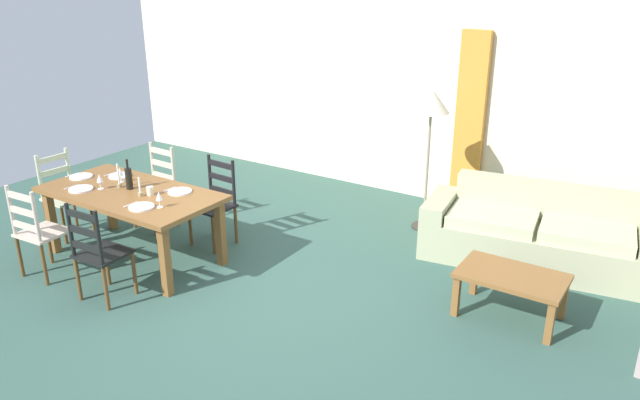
{
  "coord_description": "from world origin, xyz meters",
  "views": [
    {
      "loc": [
        3.33,
        -3.93,
        2.91
      ],
      "look_at": [
        0.27,
        0.77,
        0.75
      ],
      "focal_mm": 34.55,
      "sensor_mm": 36.0,
      "label": 1
    }
  ],
  "objects_px": {
    "dining_table": "(131,199)",
    "dining_chair_near_left": "(38,232)",
    "couch": "(538,236)",
    "dining_chair_far_left": "(157,187)",
    "wine_glass_far_left": "(120,172)",
    "coffee_cup_primary": "(150,191)",
    "standing_lamp": "(431,110)",
    "wine_glass_near_left": "(99,179)",
    "wine_bottle": "(129,178)",
    "coffee_table": "(512,281)",
    "dining_chair_head_west": "(63,195)",
    "dining_chair_near_right": "(98,253)",
    "wine_glass_near_right": "(159,197)",
    "dining_chair_far_right": "(215,202)"
  },
  "relations": [
    {
      "from": "wine_bottle",
      "to": "wine_glass_far_left",
      "type": "xyz_separation_m",
      "value": [
        -0.24,
        0.09,
        -0.01
      ]
    },
    {
      "from": "wine_glass_far_left",
      "to": "coffee_cup_primary",
      "type": "relative_size",
      "value": 1.79
    },
    {
      "from": "dining_table",
      "to": "dining_chair_near_left",
      "type": "xyz_separation_m",
      "value": [
        -0.46,
        -0.78,
        -0.19
      ]
    },
    {
      "from": "coffee_table",
      "to": "standing_lamp",
      "type": "height_order",
      "value": "standing_lamp"
    },
    {
      "from": "dining_chair_near_right",
      "to": "dining_chair_far_left",
      "type": "bearing_deg",
      "value": 119.98
    },
    {
      "from": "wine_bottle",
      "to": "coffee_table",
      "type": "xyz_separation_m",
      "value": [
        3.69,
        0.94,
        -0.51
      ]
    },
    {
      "from": "dining_chair_near_left",
      "to": "couch",
      "type": "bearing_deg",
      "value": 36.66
    },
    {
      "from": "coffee_cup_primary",
      "to": "standing_lamp",
      "type": "height_order",
      "value": "standing_lamp"
    },
    {
      "from": "wine_glass_near_left",
      "to": "coffee_cup_primary",
      "type": "bearing_deg",
      "value": 15.82
    },
    {
      "from": "couch",
      "to": "standing_lamp",
      "type": "bearing_deg",
      "value": 172.13
    },
    {
      "from": "wine_glass_near_left",
      "to": "standing_lamp",
      "type": "relative_size",
      "value": 0.1
    },
    {
      "from": "dining_chair_far_right",
      "to": "wine_glass_far_left",
      "type": "xyz_separation_m",
      "value": [
        -0.75,
        -0.62,
        0.38
      ]
    },
    {
      "from": "dining_chair_near_left",
      "to": "coffee_cup_primary",
      "type": "relative_size",
      "value": 10.67
    },
    {
      "from": "dining_table",
      "to": "dining_chair_near_left",
      "type": "relative_size",
      "value": 1.98
    },
    {
      "from": "dining_table",
      "to": "coffee_cup_primary",
      "type": "xyz_separation_m",
      "value": [
        0.26,
        0.04,
        0.13
      ]
    },
    {
      "from": "dining_chair_near_left",
      "to": "dining_chair_far_left",
      "type": "distance_m",
      "value": 1.52
    },
    {
      "from": "dining_table",
      "to": "coffee_table",
      "type": "relative_size",
      "value": 2.11
    },
    {
      "from": "wine_glass_near_right",
      "to": "coffee_table",
      "type": "bearing_deg",
      "value": 20.43
    },
    {
      "from": "dining_chair_far_right",
      "to": "wine_glass_near_left",
      "type": "height_order",
      "value": "dining_chair_far_right"
    },
    {
      "from": "couch",
      "to": "coffee_table",
      "type": "relative_size",
      "value": 2.63
    },
    {
      "from": "wine_glass_far_left",
      "to": "coffee_table",
      "type": "relative_size",
      "value": 0.18
    },
    {
      "from": "wine_bottle",
      "to": "wine_glass_far_left",
      "type": "bearing_deg",
      "value": 160.16
    },
    {
      "from": "wine_glass_near_left",
      "to": "coffee_cup_primary",
      "type": "height_order",
      "value": "wine_glass_near_left"
    },
    {
      "from": "dining_chair_head_west",
      "to": "wine_bottle",
      "type": "relative_size",
      "value": 3.04
    },
    {
      "from": "wine_glass_near_right",
      "to": "coffee_table",
      "type": "relative_size",
      "value": 0.18
    },
    {
      "from": "wine_glass_far_left",
      "to": "coffee_table",
      "type": "xyz_separation_m",
      "value": [
        3.93,
        0.85,
        -0.51
      ]
    },
    {
      "from": "dining_chair_near_left",
      "to": "wine_glass_far_left",
      "type": "height_order",
      "value": "dining_chair_near_left"
    },
    {
      "from": "wine_glass_near_left",
      "to": "standing_lamp",
      "type": "bearing_deg",
      "value": 45.03
    },
    {
      "from": "dining_table",
      "to": "dining_chair_head_west",
      "type": "bearing_deg",
      "value": -179.84
    },
    {
      "from": "wine_bottle",
      "to": "wine_glass_near_right",
      "type": "relative_size",
      "value": 1.96
    },
    {
      "from": "dining_chair_near_right",
      "to": "coffee_cup_primary",
      "type": "bearing_deg",
      "value": 101.11
    },
    {
      "from": "dining_chair_far_right",
      "to": "wine_bottle",
      "type": "distance_m",
      "value": 0.95
    },
    {
      "from": "dining_chair_head_west",
      "to": "wine_glass_near_left",
      "type": "relative_size",
      "value": 5.96
    },
    {
      "from": "wine_glass_far_left",
      "to": "coffee_cup_primary",
      "type": "xyz_separation_m",
      "value": [
        0.55,
        -0.1,
        -0.07
      ]
    },
    {
      "from": "dining_chair_near_left",
      "to": "coffee_cup_primary",
      "type": "bearing_deg",
      "value": 48.7
    },
    {
      "from": "dining_chair_head_west",
      "to": "coffee_cup_primary",
      "type": "xyz_separation_m",
      "value": [
        1.41,
        0.04,
        0.32
      ]
    },
    {
      "from": "couch",
      "to": "dining_chair_far_left",
      "type": "bearing_deg",
      "value": -159.99
    },
    {
      "from": "coffee_cup_primary",
      "to": "dining_chair_near_right",
      "type": "bearing_deg",
      "value": -78.89
    },
    {
      "from": "couch",
      "to": "wine_glass_near_right",
      "type": "bearing_deg",
      "value": -141.51
    },
    {
      "from": "coffee_table",
      "to": "wine_glass_near_left",
      "type": "bearing_deg",
      "value": -164.29
    },
    {
      "from": "dining_chair_far_right",
      "to": "coffee_cup_primary",
      "type": "bearing_deg",
      "value": -105.15
    },
    {
      "from": "dining_chair_far_left",
      "to": "wine_bottle",
      "type": "distance_m",
      "value": 0.89
    },
    {
      "from": "wine_bottle",
      "to": "coffee_table",
      "type": "height_order",
      "value": "wine_bottle"
    },
    {
      "from": "dining_chair_near_right",
      "to": "wine_glass_far_left",
      "type": "height_order",
      "value": "dining_chair_near_right"
    },
    {
      "from": "dining_chair_far_right",
      "to": "coffee_table",
      "type": "xyz_separation_m",
      "value": [
        3.18,
        0.24,
        -0.12
      ]
    },
    {
      "from": "dining_chair_head_west",
      "to": "wine_bottle",
      "type": "height_order",
      "value": "wine_bottle"
    },
    {
      "from": "dining_chair_head_west",
      "to": "couch",
      "type": "relative_size",
      "value": 0.4
    },
    {
      "from": "dining_chair_near_left",
      "to": "coffee_table",
      "type": "distance_m",
      "value": 4.46
    },
    {
      "from": "wine_glass_near_right",
      "to": "wine_glass_far_left",
      "type": "relative_size",
      "value": 1.0
    },
    {
      "from": "dining_chair_near_left",
      "to": "wine_bottle",
      "type": "xyz_separation_m",
      "value": [
        0.4,
        0.83,
        0.39
      ]
    }
  ]
}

